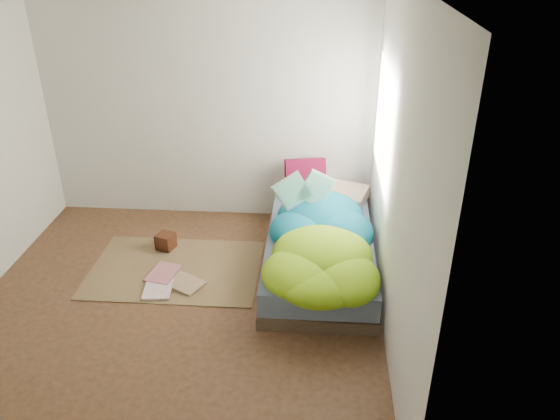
% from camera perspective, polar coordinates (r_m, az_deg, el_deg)
% --- Properties ---
extents(ground, '(3.50, 3.50, 0.00)m').
position_cam_1_polar(ground, '(4.88, -10.71, -9.79)').
color(ground, '#3B2916').
rests_on(ground, ground).
extents(room_walls, '(3.54, 3.54, 2.62)m').
position_cam_1_polar(room_walls, '(4.12, -12.49, 8.56)').
color(room_walls, silver).
rests_on(room_walls, ground).
extents(bed, '(1.00, 2.00, 0.34)m').
position_cam_1_polar(bed, '(5.23, 4.14, -4.27)').
color(bed, '#34271C').
rests_on(bed, ground).
extents(duvet, '(0.96, 1.84, 0.34)m').
position_cam_1_polar(duvet, '(4.87, 4.25, -2.22)').
color(duvet, '#074D75').
rests_on(duvet, bed).
extents(rug, '(1.60, 1.10, 0.01)m').
position_cam_1_polar(rug, '(5.34, -10.87, -6.07)').
color(rug, brown).
rests_on(rug, ground).
extents(pillow_floral, '(0.61, 0.50, 0.12)m').
position_cam_1_polar(pillow_floral, '(5.83, 6.43, 1.74)').
color(pillow_floral, beige).
rests_on(pillow_floral, bed).
extents(pillow_magenta, '(0.44, 0.21, 0.42)m').
position_cam_1_polar(pillow_magenta, '(5.77, 2.67, 3.29)').
color(pillow_magenta, '#470425').
rests_on(pillow_magenta, bed).
extents(open_book, '(0.49, 0.25, 0.29)m').
position_cam_1_polar(open_book, '(5.06, 2.62, 3.09)').
color(open_book, '#348B2D').
rests_on(open_book, duvet).
extents(wooden_box, '(0.21, 0.21, 0.16)m').
position_cam_1_polar(wooden_box, '(5.64, -11.85, -3.21)').
color(wooden_box, '#3A170D').
rests_on(wooden_box, rug).
extents(floor_book_a, '(0.28, 0.36, 0.03)m').
position_cam_1_polar(floor_book_a, '(5.10, -13.99, -7.98)').
color(floor_book_a, white).
rests_on(floor_book_a, rug).
extents(floor_book_b, '(0.31, 0.38, 0.03)m').
position_cam_1_polar(floor_book_b, '(5.31, -13.32, -6.29)').
color(floor_book_b, '#BC6C71').
rests_on(floor_book_b, rug).
extents(floor_book_c, '(0.41, 0.38, 0.03)m').
position_cam_1_polar(floor_book_c, '(5.02, -10.88, -8.22)').
color(floor_book_c, tan).
rests_on(floor_book_c, rug).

